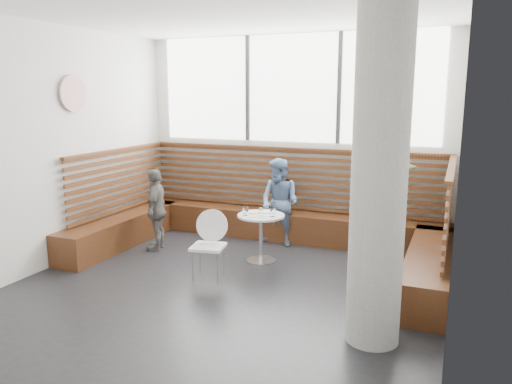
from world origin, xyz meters
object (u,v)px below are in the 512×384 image
at_px(child_back, 280,202).
at_px(child_left, 156,209).
at_px(cafe_table, 261,228).
at_px(cafe_chair, 211,239).
at_px(adult_man, 389,211).
at_px(concrete_column, 379,174).

bearing_deg(child_back, child_left, -133.86).
xyz_separation_m(cafe_table, cafe_chair, (-0.36, -0.81, 0.02)).
bearing_deg(adult_man, child_back, 70.13).
distance_m(concrete_column, cafe_chair, 2.59).
xyz_separation_m(concrete_column, child_back, (-1.84, 2.52, -0.93)).
bearing_deg(cafe_table, child_left, -177.90).
bearing_deg(cafe_chair, adult_man, 19.09).
bearing_deg(cafe_table, concrete_column, -43.03).
distance_m(concrete_column, cafe_table, 2.72).
bearing_deg(concrete_column, cafe_chair, 157.95).
distance_m(concrete_column, adult_man, 2.16).
xyz_separation_m(cafe_table, adult_man, (1.67, 0.31, 0.32)).
bearing_deg(cafe_chair, child_back, 68.73).
height_order(cafe_chair, adult_man, adult_man).
relative_size(cafe_table, child_left, 0.55).
xyz_separation_m(cafe_table, child_back, (-0.03, 0.83, 0.19)).
distance_m(child_back, child_left, 1.86).
bearing_deg(concrete_column, adult_man, 94.21).
distance_m(adult_man, child_left, 3.34).
relative_size(concrete_column, child_back, 2.39).
bearing_deg(adult_man, concrete_column, -178.36).
distance_m(cafe_table, child_back, 0.85).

